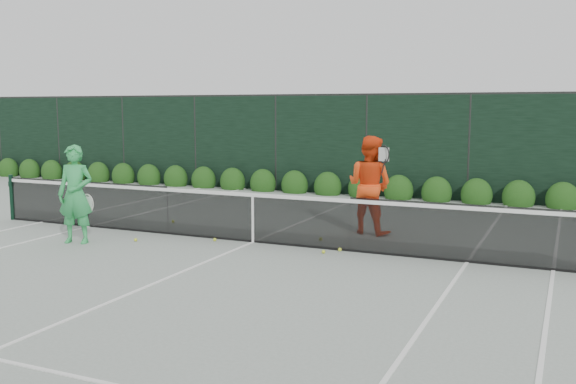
% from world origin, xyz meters
% --- Properties ---
extents(ground, '(80.00, 80.00, 0.00)m').
position_xyz_m(ground, '(0.00, 0.00, 0.00)').
color(ground, gray).
rests_on(ground, ground).
extents(tennis_net, '(12.90, 0.10, 1.07)m').
position_xyz_m(tennis_net, '(-0.02, 0.00, 0.53)').
color(tennis_net, black).
rests_on(tennis_net, ground).
extents(player_woman, '(0.80, 0.63, 1.93)m').
position_xyz_m(player_woman, '(-3.14, -1.43, 0.96)').
color(player_woman, green).
rests_on(player_woman, ground).
extents(player_man, '(1.15, 0.99, 2.06)m').
position_xyz_m(player_man, '(1.82, 1.81, 1.03)').
color(player_man, '#FF4815').
rests_on(player_man, ground).
extents(court_lines, '(11.03, 23.83, 0.01)m').
position_xyz_m(court_lines, '(0.00, 0.00, 0.01)').
color(court_lines, white).
rests_on(court_lines, ground).
extents(windscreen_fence, '(32.00, 21.07, 3.06)m').
position_xyz_m(windscreen_fence, '(0.00, -2.71, 1.51)').
color(windscreen_fence, black).
rests_on(windscreen_fence, ground).
extents(hedge_row, '(31.66, 0.65, 0.94)m').
position_xyz_m(hedge_row, '(-0.00, 7.15, 0.23)').
color(hedge_row, '#12340E').
rests_on(hedge_row, ground).
extents(tennis_balls, '(4.57, 2.12, 0.07)m').
position_xyz_m(tennis_balls, '(-0.16, 0.06, 0.03)').
color(tennis_balls, '#CBDA30').
rests_on(tennis_balls, ground).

